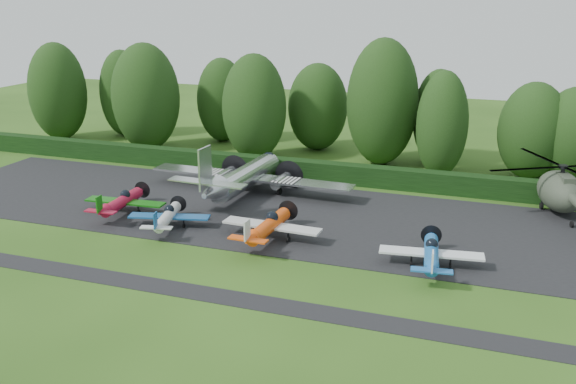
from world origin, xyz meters
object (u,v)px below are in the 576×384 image
(transport_plane, at_px, (245,177))
(light_plane_red, at_px, (122,201))
(light_plane_blue, at_px, (431,253))
(light_plane_white, at_px, (168,216))
(helicopter, at_px, (561,188))
(light_plane_orange, at_px, (269,226))

(transport_plane, xyz_separation_m, light_plane_red, (-7.88, -8.46, -0.67))
(light_plane_blue, bearing_deg, light_plane_white, -174.97)
(transport_plane, distance_m, helicopter, 28.04)
(light_plane_white, distance_m, light_plane_blue, 21.23)
(light_plane_white, height_order, light_plane_orange, light_plane_orange)
(light_plane_blue, bearing_deg, light_plane_orange, -177.62)
(light_plane_red, xyz_separation_m, light_plane_white, (5.50, -1.84, -0.09))
(light_plane_red, distance_m, light_plane_orange, 14.30)
(transport_plane, height_order, light_plane_blue, transport_plane)
(light_plane_red, xyz_separation_m, light_plane_blue, (26.70, -2.74, -0.00))
(light_plane_red, distance_m, light_plane_white, 5.79)
(transport_plane, distance_m, light_plane_blue, 21.91)
(light_plane_blue, xyz_separation_m, helicopter, (8.90, 15.43, 1.17))
(transport_plane, relative_size, light_plane_white, 2.93)
(light_plane_red, xyz_separation_m, helicopter, (35.60, 12.69, 1.17))
(transport_plane, relative_size, light_plane_blue, 2.69)
(transport_plane, height_order, helicopter, transport_plane)
(helicopter, bearing_deg, transport_plane, -156.37)
(transport_plane, xyz_separation_m, light_plane_blue, (18.82, -11.19, -0.67))
(transport_plane, height_order, light_plane_red, transport_plane)
(light_plane_red, bearing_deg, light_plane_white, -14.66)
(transport_plane, relative_size, light_plane_red, 2.69)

